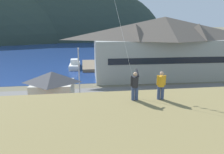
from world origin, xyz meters
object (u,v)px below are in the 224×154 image
object	(u,v)px
parked_car_front_row_end	(145,123)
person_companion	(161,85)
moored_boat_outer_mooring	(103,61)
parked_car_mid_row_far	(215,111)
parking_light_pole	(79,70)
storage_shed_near_lot	(53,89)
parked_car_corner_spot	(165,99)
wharf_dock	(89,65)
moored_boat_wharfside	(75,65)
person_kite_flyer	(135,85)
parked_car_back_row_right	(72,127)
harbor_lodge	(164,46)

from	to	relation	value
parked_car_front_row_end	person_companion	size ratio (longest dim) A/B	2.46
moored_boat_outer_mooring	parked_car_mid_row_far	distance (m)	35.07
parking_light_pole	person_companion	bearing A→B (deg)	-73.73
moored_boat_outer_mooring	parked_car_front_row_end	xyz separation A→B (m)	(0.95, -35.50, 0.34)
storage_shed_near_lot	parked_car_corner_spot	distance (m)	14.44
parked_car_corner_spot	wharf_dock	bearing A→B (deg)	108.85
moored_boat_wharfside	parked_car_mid_row_far	xyz separation A→B (m)	(16.46, -30.18, 0.34)
parked_car_corner_spot	person_kite_flyer	size ratio (longest dim) A/B	2.32
parked_car_mid_row_far	parking_light_pole	bearing A→B (deg)	148.93
person_kite_flyer	person_companion	xyz separation A→B (m)	(1.59, -0.08, -0.02)
parked_car_back_row_right	person_kite_flyer	distance (m)	10.31
moored_boat_wharfside	person_kite_flyer	world-z (taller)	person_kite_flyer
parked_car_back_row_right	parked_car_mid_row_far	xyz separation A→B (m)	(15.67, 1.74, 0.00)
storage_shed_near_lot	moored_boat_outer_mooring	distance (m)	29.05
moored_boat_outer_mooring	person_kite_flyer	xyz separation A→B (m)	(-1.98, -42.60, 6.51)
storage_shed_near_lot	parked_car_back_row_right	world-z (taller)	storage_shed_near_lot
parked_car_corner_spot	moored_boat_outer_mooring	bearing A→B (deg)	100.37
harbor_lodge	person_kite_flyer	bearing A→B (deg)	-113.70
storage_shed_near_lot	parked_car_mid_row_far	xyz separation A→B (m)	(18.37, -6.21, -1.40)
moored_boat_wharfside	person_companion	bearing A→B (deg)	-80.34
harbor_lodge	parked_car_mid_row_far	world-z (taller)	harbor_lodge
moored_boat_outer_mooring	person_companion	world-z (taller)	person_companion
parked_car_back_row_right	parked_car_mid_row_far	size ratio (longest dim) A/B	1.02
harbor_lodge	parked_car_corner_spot	distance (m)	16.37
person_kite_flyer	parked_car_mid_row_far	bearing A→B (deg)	37.71
parked_car_front_row_end	storage_shed_near_lot	bearing A→B (deg)	141.33
moored_boat_outer_mooring	person_kite_flyer	world-z (taller)	person_kite_flyer
parking_light_pole	person_kite_flyer	xyz separation A→B (m)	(3.65, -17.88, 3.01)
parked_car_front_row_end	parked_car_mid_row_far	bearing A→B (deg)	11.45
moored_boat_outer_mooring	parked_car_corner_spot	xyz separation A→B (m)	(5.33, -29.15, 0.34)
harbor_lodge	storage_shed_near_lot	distance (m)	23.67
parking_light_pole	person_kite_flyer	size ratio (longest dim) A/B	3.85
person_kite_flyer	parked_car_corner_spot	bearing A→B (deg)	61.45
parked_car_front_row_end	person_kite_flyer	bearing A→B (deg)	-112.45
person_companion	parking_light_pole	bearing A→B (deg)	106.27
moored_boat_wharfside	parked_car_corner_spot	world-z (taller)	moored_boat_wharfside
parked_car_mid_row_far	moored_boat_outer_mooring	bearing A→B (deg)	105.57
parked_car_back_row_right	moored_boat_wharfside	bearing A→B (deg)	91.41
harbor_lodge	parked_car_corner_spot	xyz separation A→B (m)	(-5.05, -14.73, -5.05)
harbor_lodge	parked_car_back_row_right	world-z (taller)	harbor_lodge
person_kite_flyer	person_companion	distance (m)	1.60
harbor_lodge	person_companion	xyz separation A→B (m)	(-10.78, -28.26, 1.09)
moored_boat_outer_mooring	person_companion	xyz separation A→B (m)	(-0.39, -42.68, 6.49)
person_companion	harbor_lodge	bearing A→B (deg)	69.13
storage_shed_near_lot	moored_boat_outer_mooring	bearing A→B (deg)	72.02
storage_shed_near_lot	wharf_dock	bearing A→B (deg)	77.76
parked_car_back_row_right	person_companion	distance (m)	11.11
storage_shed_near_lot	parked_car_front_row_end	bearing A→B (deg)	-38.67
parked_car_front_row_end	parking_light_pole	world-z (taller)	parking_light_pole
parked_car_back_row_right	parked_car_front_row_end	world-z (taller)	same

